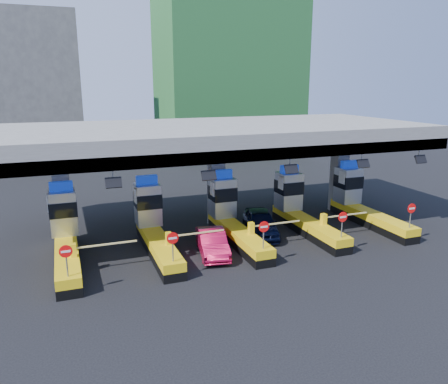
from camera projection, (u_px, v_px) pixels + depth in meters
name	position (u px, v px, depth m)	size (l,w,h in m)	color
ground	(232.00, 238.00, 28.04)	(120.00, 120.00, 0.00)	black
toll_canopy	(217.00, 138.00, 29.16)	(28.00, 12.09, 7.00)	slate
toll_lane_far_left	(65.00, 235.00, 24.56)	(4.43, 8.00, 4.16)	black
toll_lane_left	(153.00, 225.00, 26.26)	(4.43, 8.00, 4.16)	black
toll_lane_center	(231.00, 216.00, 27.96)	(4.43, 8.00, 4.16)	black
toll_lane_right	(299.00, 209.00, 29.65)	(4.43, 8.00, 4.16)	black
toll_lane_far_right	(360.00, 202.00, 31.35)	(4.43, 8.00, 4.16)	black
bg_building_scaffold	(228.00, 49.00, 57.77)	(18.00, 12.00, 28.00)	#1E5926
bg_building_concrete	(20.00, 89.00, 53.79)	(14.00, 10.00, 18.00)	#4C4C49
van	(260.00, 223.00, 28.46)	(1.98, 4.91, 1.67)	black
red_car	(212.00, 243.00, 25.30)	(1.51, 4.32, 1.42)	#BA0E38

